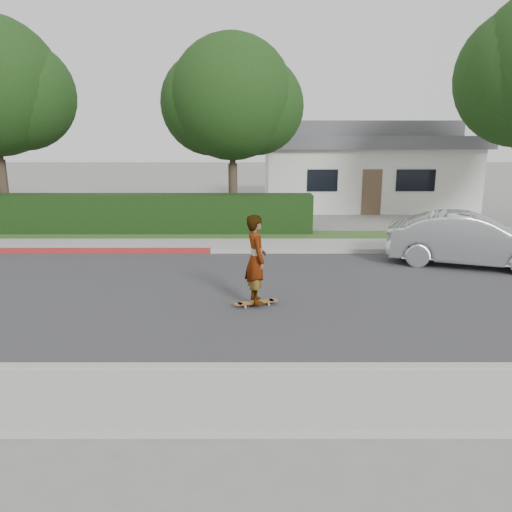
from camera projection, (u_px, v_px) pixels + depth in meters
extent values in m
plane|color=slate|center=(153.00, 293.00, 11.71)|extent=(120.00, 120.00, 0.00)
cube|color=#2D2D30|center=(153.00, 293.00, 11.70)|extent=(60.00, 8.00, 0.01)
cube|color=#9E9E99|center=(100.00, 370.00, 7.70)|extent=(60.00, 0.20, 0.15)
cube|color=gray|center=(80.00, 401.00, 6.83)|extent=(60.00, 1.60, 0.12)
cube|color=#9E9E99|center=(179.00, 251.00, 15.67)|extent=(60.00, 0.20, 0.15)
cube|color=maroon|center=(20.00, 251.00, 15.67)|extent=(12.00, 0.21, 0.15)
cube|color=gray|center=(183.00, 245.00, 16.55)|extent=(60.00, 1.60, 0.12)
cube|color=#2D4C1E|center=(189.00, 236.00, 18.11)|extent=(60.00, 1.60, 0.10)
cube|color=black|center=(110.00, 215.00, 18.53)|extent=(15.00, 1.00, 1.50)
cylinder|color=#33261C|center=(4.00, 194.00, 19.65)|extent=(0.36, 0.36, 2.70)
sphere|color=black|center=(20.00, 95.00, 19.06)|extent=(4.16, 4.16, 4.16)
cylinder|color=#33261C|center=(233.00, 195.00, 20.16)|extent=(0.36, 0.36, 2.52)
cylinder|color=#33261C|center=(233.00, 147.00, 19.72)|extent=(0.24, 0.24, 2.10)
sphere|color=black|center=(232.00, 98.00, 19.28)|extent=(4.80, 4.80, 4.80)
sphere|color=black|center=(212.00, 104.00, 19.71)|extent=(4.08, 4.08, 4.08)
sphere|color=black|center=(255.00, 106.00, 19.64)|extent=(3.84, 3.84, 3.84)
cube|color=beige|center=(359.00, 176.00, 26.91)|extent=(10.00, 8.00, 3.00)
cube|color=#4C4C51|center=(361.00, 142.00, 26.49)|extent=(10.60, 8.60, 0.60)
cube|color=#4C4C51|center=(361.00, 130.00, 26.35)|extent=(8.40, 6.40, 0.80)
cube|color=black|center=(322.00, 180.00, 22.98)|extent=(1.40, 0.06, 1.00)
cube|color=black|center=(416.00, 180.00, 22.98)|extent=(1.80, 0.06, 1.00)
cube|color=brown|center=(372.00, 192.00, 23.11)|extent=(0.90, 0.06, 2.10)
cylinder|color=#BA6633|center=(245.00, 307.00, 10.64)|extent=(0.06, 0.05, 0.05)
cylinder|color=#BA6633|center=(243.00, 305.00, 10.78)|extent=(0.06, 0.05, 0.05)
cylinder|color=#BA6633|center=(269.00, 304.00, 10.81)|extent=(0.06, 0.05, 0.05)
cylinder|color=#BA6633|center=(266.00, 302.00, 10.95)|extent=(0.06, 0.05, 0.05)
cube|color=silver|center=(244.00, 304.00, 10.70)|extent=(0.09, 0.17, 0.02)
cube|color=silver|center=(268.00, 302.00, 10.87)|extent=(0.09, 0.17, 0.02)
cube|color=brown|center=(256.00, 302.00, 10.78)|extent=(0.82, 0.44, 0.02)
cylinder|color=brown|center=(238.00, 304.00, 10.66)|extent=(0.25, 0.25, 0.02)
cylinder|color=brown|center=(273.00, 300.00, 10.90)|extent=(0.25, 0.25, 0.02)
imported|color=white|center=(256.00, 259.00, 10.56)|extent=(0.61, 0.78, 1.90)
imported|color=#BABEC2|center=(470.00, 240.00, 14.02)|extent=(4.78, 2.98, 1.49)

